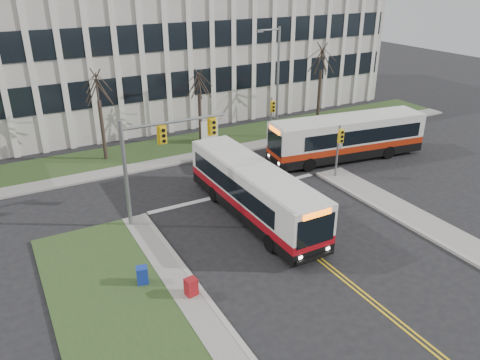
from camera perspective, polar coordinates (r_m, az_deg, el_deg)
name	(u,v)px	position (r m, az deg, el deg)	size (l,w,h in m)	color
ground	(312,253)	(24.47, 8.79, -8.83)	(120.00, 120.00, 0.00)	black
sidewalk_cross	(250,146)	(38.33, 1.18, 4.12)	(44.00, 1.60, 0.14)	#9E9B93
building_lawn	(234,137)	(40.64, -0.79, 5.30)	(44.00, 5.00, 0.12)	#2C491F
office_building	(178,48)	(49.91, -7.56, 15.67)	(40.00, 16.00, 12.00)	beige
mast_arm_signal	(154,151)	(25.90, -10.41, 3.54)	(6.11, 0.38, 6.20)	slate
signal_pole_near	(339,144)	(32.34, 11.99, 4.30)	(0.34, 0.39, 3.80)	slate
signal_pole_far	(272,113)	(38.83, 3.91, 8.11)	(0.34, 0.39, 3.80)	slate
streetlight	(276,78)	(39.27, 4.43, 12.33)	(2.15, 0.25, 9.20)	slate
directory_sign	(210,130)	(38.82, -3.73, 6.05)	(1.50, 0.12, 2.00)	slate
tree_left	(97,88)	(35.55, -16.99, 10.64)	(1.80, 1.80, 7.70)	#42352B
tree_mid	(199,85)	(38.25, -5.03, 11.51)	(1.80, 1.80, 6.82)	#42352B
tree_right	(321,59)	(44.01, 9.90, 14.28)	(1.80, 1.80, 8.25)	#42352B
bus_main	(254,193)	(26.90, 1.67, -1.54)	(2.51, 11.58, 3.09)	silver
bus_cross	(347,138)	(36.37, 12.92, 4.96)	(2.63, 12.12, 3.23)	silver
newspaper_box_blue	(142,276)	(22.22, -11.82, -11.39)	(0.50, 0.45, 0.95)	#162F99
newspaper_box_red	(191,288)	(21.17, -5.97, -12.97)	(0.50, 0.45, 0.95)	maroon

